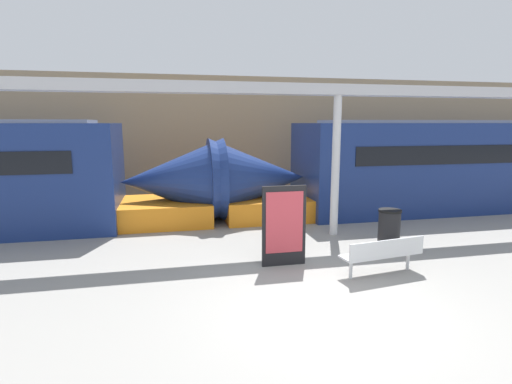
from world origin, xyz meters
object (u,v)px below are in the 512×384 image
object	(u,v)px
trash_bin	(389,227)
support_column_near	(336,167)
poster_board	(284,226)
train_left	(463,167)
bench_near	(383,253)

from	to	relation	value
trash_bin	support_column_near	size ratio (longest dim) A/B	0.24
poster_board	support_column_near	bearing A→B (deg)	45.37
train_left	poster_board	distance (m)	9.42
trash_bin	poster_board	xyz separation A→B (m)	(-3.08, -0.88, 0.43)
bench_near	poster_board	distance (m)	2.13
support_column_near	poster_board	bearing A→B (deg)	-134.63
bench_near	support_column_near	world-z (taller)	support_column_near
train_left	bench_near	bearing A→B (deg)	-138.92
trash_bin	support_column_near	distance (m)	2.15
trash_bin	poster_board	world-z (taller)	poster_board
poster_board	bench_near	bearing A→B (deg)	-28.87
support_column_near	train_left	bearing A→B (deg)	21.81
poster_board	train_left	bearing A→B (deg)	29.06
train_left	support_column_near	distance (m)	6.62
poster_board	support_column_near	size ratio (longest dim) A/B	0.46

